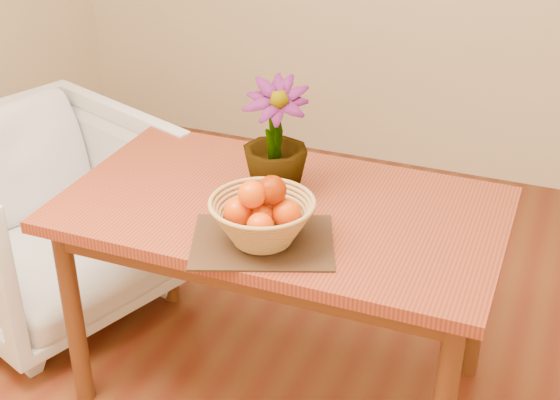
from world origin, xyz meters
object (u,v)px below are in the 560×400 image
at_px(armchair, 46,210).
at_px(potted_plant, 275,138).
at_px(table, 281,228).
at_px(wicker_basket, 262,222).

bearing_deg(armchair, potted_plant, -72.80).
xyz_separation_m(table, wicker_basket, (0.04, -0.23, 0.16)).
height_order(table, potted_plant, potted_plant).
distance_m(wicker_basket, armchair, 1.22).
xyz_separation_m(potted_plant, armchair, (-1.00, 0.06, -0.51)).
distance_m(potted_plant, armchair, 1.13).
distance_m(wicker_basket, potted_plant, 0.34).
height_order(wicker_basket, potted_plant, potted_plant).
xyz_separation_m(table, potted_plant, (-0.05, 0.08, 0.28)).
height_order(wicker_basket, armchair, wicker_basket).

